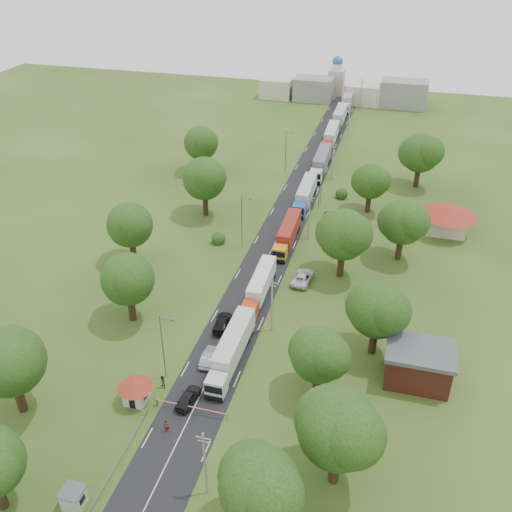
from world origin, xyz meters
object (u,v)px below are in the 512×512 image
(boom_barrier, at_px, (181,405))
(car_lane_front, at_px, (188,398))
(truck_0, at_px, (232,349))
(pedestrian_near, at_px, (166,427))
(car_lane_mid, at_px, (209,357))
(info_sign, at_px, (320,193))
(guard_booth, at_px, (136,388))

(boom_barrier, bearing_deg, car_lane_front, 76.59)
(truck_0, distance_m, pedestrian_near, 14.11)
(boom_barrier, bearing_deg, car_lane_mid, 87.79)
(info_sign, height_order, car_lane_mid, info_sign)
(boom_barrier, height_order, guard_booth, guard_booth)
(car_lane_front, height_order, car_lane_mid, car_lane_front)
(car_lane_mid, bearing_deg, pedestrian_near, 84.07)
(boom_barrier, relative_size, pedestrian_near, 5.76)
(car_lane_front, distance_m, pedestrian_near, 5.06)
(info_sign, distance_m, car_lane_front, 58.87)
(truck_0, bearing_deg, car_lane_front, -109.20)
(car_lane_front, bearing_deg, truck_0, -103.94)
(truck_0, bearing_deg, car_lane_mid, -165.70)
(guard_booth, relative_size, truck_0, 0.30)
(pedestrian_near, bearing_deg, car_lane_front, 43.02)
(truck_0, xyz_separation_m, car_lane_mid, (-2.97, -0.76, -1.42))
(guard_booth, bearing_deg, pedestrian_near, -32.76)
(info_sign, height_order, pedestrian_near, info_sign)
(car_lane_mid, relative_size, pedestrian_near, 2.92)
(guard_booth, height_order, pedestrian_near, guard_booth)
(guard_booth, xyz_separation_m, car_lane_front, (6.20, 1.50, -1.37))
(info_sign, bearing_deg, truck_0, -93.70)
(car_lane_front, bearing_deg, info_sign, -90.78)
(info_sign, height_order, truck_0, truck_0)
(boom_barrier, bearing_deg, truck_0, 71.64)
(guard_booth, height_order, truck_0, truck_0)
(info_sign, bearing_deg, guard_booth, -101.68)
(boom_barrier, distance_m, car_lane_front, 1.55)
(truck_0, bearing_deg, boom_barrier, -108.36)
(guard_booth, bearing_deg, car_lane_mid, 56.26)
(boom_barrier, height_order, car_lane_front, car_lane_front)
(car_lane_front, height_order, pedestrian_near, pedestrian_near)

